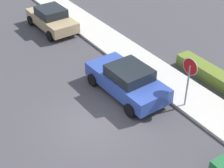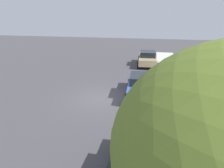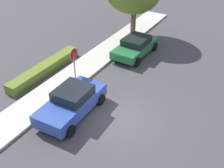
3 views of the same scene
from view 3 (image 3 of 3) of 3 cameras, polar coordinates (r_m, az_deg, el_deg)
The scene contains 6 objects.
ground_plane at distance 15.25m, azimuth 1.70°, elevation -6.84°, with size 60.00×60.00×0.00m, color #423F44.
sidewalk_curb at distance 17.48m, azimuth -11.85°, elevation -1.41°, with size 32.00×2.13×0.14m, color beige.
stop_sign at distance 17.06m, azimuth -7.74°, elevation 4.79°, with size 0.78×0.08×2.55m.
parked_car_blue at distance 15.25m, azimuth -8.15°, elevation -3.59°, with size 4.42×2.24×1.51m.
parked_car_green at distance 21.13m, azimuth 4.80°, elevation 7.71°, with size 4.27×2.18×1.35m.
front_yard_hedge at distance 19.42m, azimuth -13.45°, elevation 3.07°, with size 6.27×0.84×0.63m.
Camera 3 is at (-10.20, -5.54, 9.89)m, focal length 45.00 mm.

